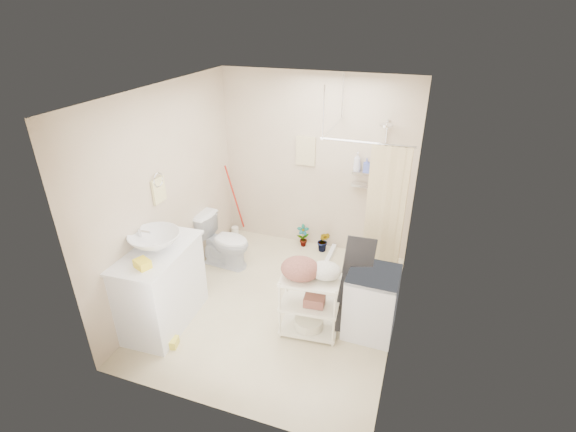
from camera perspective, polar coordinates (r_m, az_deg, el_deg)
name	(u,v)px	position (r m, az deg, el deg)	size (l,w,h in m)	color
floor	(278,305)	(5.34, -1.35, -12.02)	(3.20, 3.20, 0.00)	beige
ceiling	(275,92)	(4.22, -1.74, 16.57)	(2.80, 3.20, 0.04)	silver
wall_back	(316,165)	(6.04, 3.83, 6.95)	(2.80, 0.04, 2.60)	beige
wall_front	(206,297)	(3.41, -11.11, -10.79)	(2.80, 0.04, 2.60)	beige
wall_left	(169,195)	(5.25, -15.99, 2.77)	(0.04, 3.20, 2.60)	beige
wall_right	(406,232)	(4.40, 15.85, -2.10)	(0.04, 3.20, 2.60)	beige
vanity	(161,287)	(5.03, -16.98, -9.23)	(0.62, 1.11, 0.98)	silver
sink	(155,241)	(4.74, -17.74, -3.30)	(0.56, 0.56, 0.19)	silver
counter_basket	(142,264)	(4.48, -19.29, -6.19)	(0.16, 0.12, 0.09)	yellow
floor_basket	(169,341)	(4.94, -15.92, -16.08)	(0.26, 0.20, 0.14)	yellow
toilet	(224,241)	(5.96, -8.72, -3.37)	(0.43, 0.75, 0.77)	silver
mop	(233,200)	(6.64, -7.52, 2.20)	(0.12, 0.12, 1.21)	red
potted_plant_a	(303,236)	(6.43, 2.07, -2.72)	(0.19, 0.13, 0.36)	brown
potted_plant_b	(324,241)	(6.32, 4.88, -3.46)	(0.19, 0.15, 0.34)	brown
hanging_towel	(306,151)	(6.00, 2.44, 8.85)	(0.28, 0.03, 0.42)	beige
towel_ring	(158,189)	(5.03, -17.29, 3.61)	(0.04, 0.22, 0.34)	beige
tp_holder	(180,235)	(5.52, -14.61, -2.58)	(0.08, 0.12, 0.14)	white
shower	(367,205)	(5.48, 10.76, 1.53)	(1.10, 1.10, 2.10)	silver
shampoo_bottle_a	(357,162)	(5.80, 9.44, 7.34)	(0.10, 0.10, 0.26)	silver
shampoo_bottle_b	(366,165)	(5.80, 10.68, 6.85)	(0.08, 0.08, 0.18)	#4A58AD
washing_machine	(371,302)	(4.84, 11.30, -11.50)	(0.54, 0.56, 0.79)	silver
laundry_rack	(310,301)	(4.70, 2.97, -11.48)	(0.64, 0.38, 0.88)	beige
ironing_board	(354,286)	(4.74, 9.07, -9.38)	(0.33, 0.10, 1.15)	black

